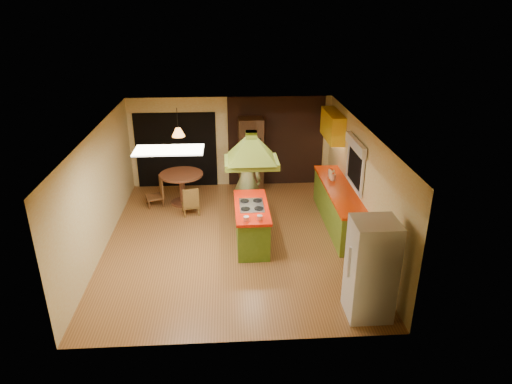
{
  "coord_description": "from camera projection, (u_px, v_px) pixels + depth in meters",
  "views": [
    {
      "loc": [
        -0.06,
        -8.86,
        4.95
      ],
      "look_at": [
        0.5,
        -0.04,
        1.15
      ],
      "focal_mm": 32.0,
      "sensor_mm": 36.0,
      "label": 1
    }
  ],
  "objects": [
    {
      "name": "right_counter",
      "position": [
        338.0,
        206.0,
        10.59
      ],
      "size": [
        0.62,
        3.05,
        0.92
      ],
      "color": "olive",
      "rests_on": "ground"
    },
    {
      "name": "man",
      "position": [
        247.0,
        181.0,
        10.72
      ],
      "size": [
        0.74,
        0.51,
        1.93
      ],
      "primitive_type": "imported",
      "rotation": [
        0.0,
        0.0,
        3.06
      ],
      "color": "brown",
      "rests_on": "ground"
    },
    {
      "name": "canister_small",
      "position": [
        333.0,
        177.0,
        10.82
      ],
      "size": [
        0.13,
        0.13,
        0.15
      ],
      "primitive_type": "cylinder",
      "rotation": [
        0.0,
        0.0,
        -0.16
      ],
      "color": "beige",
      "rests_on": "right_counter"
    },
    {
      "name": "range_hood",
      "position": [
        251.0,
        144.0,
        9.09
      ],
      "size": [
        1.09,
        0.79,
        0.8
      ],
      "rotation": [
        0.0,
        0.0,
        0.01
      ],
      "color": "olive",
      "rests_on": "ceiling_plane"
    },
    {
      "name": "pendant_lamp",
      "position": [
        178.0,
        132.0,
        11.11
      ],
      "size": [
        0.42,
        0.42,
        0.21
      ],
      "primitive_type": "cone",
      "rotation": [
        0.0,
        0.0,
        0.43
      ],
      "color": "#FF9E3F",
      "rests_on": "ceiling_plane"
    },
    {
      "name": "canister_large",
      "position": [
        332.0,
        174.0,
        10.94
      ],
      "size": [
        0.16,
        0.16,
        0.2
      ],
      "primitive_type": "cylinder",
      "rotation": [
        0.0,
        0.0,
        0.21
      ],
      "color": "#FAF2C9",
      "rests_on": "right_counter"
    },
    {
      "name": "brick_panel",
      "position": [
        276.0,
        142.0,
        12.62
      ],
      "size": [
        2.64,
        0.03,
        2.5
      ],
      "primitive_type": "cube",
      "color": "#381E14",
      "rests_on": "ground"
    },
    {
      "name": "nook_opening",
      "position": [
        176.0,
        150.0,
        12.54
      ],
      "size": [
        2.2,
        0.03,
        2.1
      ],
      "primitive_type": "cube",
      "color": "black",
      "rests_on": "ground"
    },
    {
      "name": "refrigerator",
      "position": [
        371.0,
        269.0,
        7.41
      ],
      "size": [
        0.72,
        0.68,
        1.74
      ],
      "primitive_type": "cube",
      "rotation": [
        0.0,
        0.0,
        0.01
      ],
      "color": "silver",
      "rests_on": "ground"
    },
    {
      "name": "chair_left",
      "position": [
        154.0,
        192.0,
        11.58
      ],
      "size": [
        0.52,
        0.52,
        0.76
      ],
      "primitive_type": null,
      "rotation": [
        0.0,
        0.0,
        -1.26
      ],
      "color": "brown",
      "rests_on": "ground"
    },
    {
      "name": "window_right",
      "position": [
        356.0,
        155.0,
        9.9
      ],
      "size": [
        0.12,
        1.35,
        1.06
      ],
      "color": "black",
      "rests_on": "room_walls"
    },
    {
      "name": "canister_medium",
      "position": [
        331.0,
        173.0,
        11.06
      ],
      "size": [
        0.17,
        0.17,
        0.18
      ],
      "primitive_type": "cylinder",
      "rotation": [
        0.0,
        0.0,
        -0.43
      ],
      "color": "beige",
      "rests_on": "right_counter"
    },
    {
      "name": "fluor_panel",
      "position": [
        169.0,
        150.0,
        7.94
      ],
      "size": [
        1.2,
        0.6,
        0.03
      ],
      "primitive_type": "cube",
      "color": "white",
      "rests_on": "ceiling_plane"
    },
    {
      "name": "upper_cabinets",
      "position": [
        333.0,
        126.0,
        11.48
      ],
      "size": [
        0.34,
        1.4,
        0.7
      ],
      "primitive_type": "cube",
      "color": "yellow",
      "rests_on": "room_walls"
    },
    {
      "name": "chair_near",
      "position": [
        190.0,
        200.0,
        11.14
      ],
      "size": [
        0.47,
        0.47,
        0.73
      ],
      "primitive_type": null,
      "rotation": [
        0.0,
        0.0,
        3.34
      ],
      "color": "brown",
      "rests_on": "ground"
    },
    {
      "name": "ground",
      "position": [
        234.0,
        240.0,
        10.08
      ],
      "size": [
        6.5,
        6.5,
        0.0
      ],
      "primitive_type": "plane",
      "color": "#986131",
      "rests_on": "ground"
    },
    {
      "name": "dining_table",
      "position": [
        182.0,
        182.0,
        11.63
      ],
      "size": [
        1.1,
        1.1,
        0.82
      ],
      "rotation": [
        0.0,
        0.0,
        0.23
      ],
      "color": "brown",
      "rests_on": "ground"
    },
    {
      "name": "wall_oven",
      "position": [
        251.0,
        154.0,
        12.42
      ],
      "size": [
        0.68,
        0.62,
        1.99
      ],
      "rotation": [
        0.0,
        0.0,
        0.04
      ],
      "color": "#422815",
      "rests_on": "ground"
    },
    {
      "name": "room_walls",
      "position": [
        232.0,
        187.0,
        9.59
      ],
      "size": [
        5.5,
        6.5,
        6.5
      ],
      "color": "beige",
      "rests_on": "ground"
    },
    {
      "name": "ceiling_plane",
      "position": [
        231.0,
        130.0,
        9.09
      ],
      "size": [
        6.5,
        6.5,
        0.0
      ],
      "primitive_type": "plane",
      "rotation": [
        3.14,
        0.0,
        0.0
      ],
      "color": "silver",
      "rests_on": "room_walls"
    },
    {
      "name": "kitchen_island",
      "position": [
        252.0,
        224.0,
        9.8
      ],
      "size": [
        0.72,
        1.76,
        0.9
      ],
      "rotation": [
        0.0,
        0.0,
        0.01
      ],
      "color": "#51751D",
      "rests_on": "ground"
    }
  ]
}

